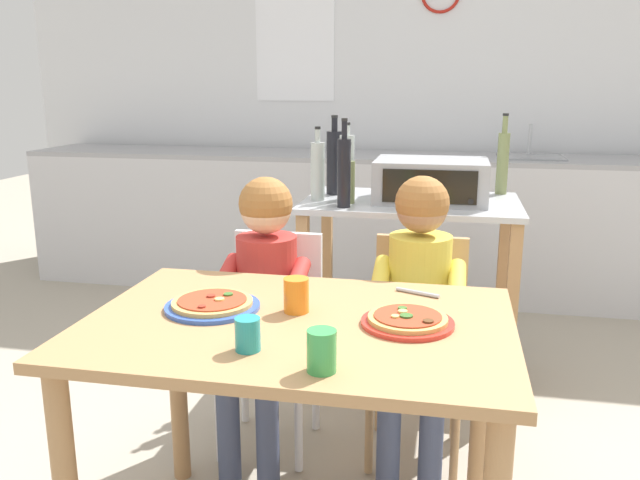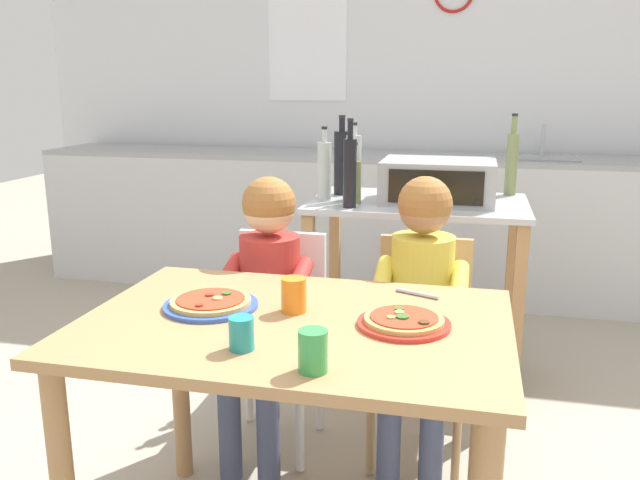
% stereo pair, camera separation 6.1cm
% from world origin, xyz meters
% --- Properties ---
extents(ground_plane, '(12.02, 12.02, 0.00)m').
position_xyz_m(ground_plane, '(0.00, 1.20, 0.00)').
color(ground_plane, '#A89E8C').
extents(back_wall_tiled, '(5.48, 0.14, 2.70)m').
position_xyz_m(back_wall_tiled, '(-0.00, 3.06, 1.35)').
color(back_wall_tiled, silver).
rests_on(back_wall_tiled, ground).
extents(kitchen_counter, '(4.94, 0.60, 1.12)m').
position_xyz_m(kitchen_counter, '(0.00, 2.65, 0.46)').
color(kitchen_counter, silver).
rests_on(kitchen_counter, ground).
extents(kitchen_island_cart, '(0.96, 0.63, 0.86)m').
position_xyz_m(kitchen_island_cart, '(0.21, 1.31, 0.58)').
color(kitchen_island_cart, '#B7BABF').
rests_on(kitchen_island_cart, ground).
extents(toaster_oven, '(0.49, 0.37, 0.19)m').
position_xyz_m(toaster_oven, '(0.30, 1.30, 0.95)').
color(toaster_oven, '#999BA0').
rests_on(toaster_oven, kitchen_island_cart).
extents(bottle_squat_spirits, '(0.07, 0.07, 0.34)m').
position_xyz_m(bottle_squat_spirits, '(-0.08, 1.28, 1.01)').
color(bottle_squat_spirits, '#ADB7B2').
rests_on(bottle_squat_spirits, kitchen_island_cart).
extents(bottle_dark_olive_oil, '(0.07, 0.07, 0.37)m').
position_xyz_m(bottle_dark_olive_oil, '(-0.16, 1.41, 1.02)').
color(bottle_dark_olive_oil, black).
rests_on(bottle_dark_olive_oil, kitchen_island_cart).
extents(bottle_clear_vinegar, '(0.05, 0.05, 0.38)m').
position_xyz_m(bottle_clear_vinegar, '(0.62, 1.57, 1.02)').
color(bottle_clear_vinegar, olive).
rests_on(bottle_clear_vinegar, kitchen_island_cart).
extents(bottle_slim_sauce, '(0.06, 0.06, 0.27)m').
position_xyz_m(bottle_slim_sauce, '(-0.06, 1.18, 0.96)').
color(bottle_slim_sauce, olive).
rests_on(bottle_slim_sauce, kitchen_island_cart).
extents(bottle_brown_beer, '(0.06, 0.06, 0.33)m').
position_xyz_m(bottle_brown_beer, '(-0.20, 1.23, 1.00)').
color(bottle_brown_beer, '#ADB7B2').
rests_on(bottle_brown_beer, kitchen_island_cart).
extents(bottle_tall_green_wine, '(0.06, 0.06, 0.37)m').
position_xyz_m(bottle_tall_green_wine, '(-0.06, 1.09, 1.02)').
color(bottle_tall_green_wine, black).
rests_on(bottle_tall_green_wine, kitchen_island_cart).
extents(dining_table, '(1.15, 0.79, 0.76)m').
position_xyz_m(dining_table, '(0.00, 0.00, 0.64)').
color(dining_table, '#AD7F51').
rests_on(dining_table, ground).
extents(dining_chair_left, '(0.36, 0.36, 0.81)m').
position_xyz_m(dining_chair_left, '(-0.26, 0.65, 0.48)').
color(dining_chair_left, silver).
rests_on(dining_chair_left, ground).
extents(dining_chair_right, '(0.36, 0.36, 0.81)m').
position_xyz_m(dining_chair_right, '(0.29, 0.69, 0.48)').
color(dining_chair_right, tan).
rests_on(dining_chair_right, ground).
extents(child_in_red_shirt, '(0.32, 0.42, 1.04)m').
position_xyz_m(child_in_red_shirt, '(-0.26, 0.53, 0.67)').
color(child_in_red_shirt, '#424C6B').
rests_on(child_in_red_shirt, ground).
extents(child_in_yellow_shirt, '(0.32, 0.42, 1.05)m').
position_xyz_m(child_in_yellow_shirt, '(0.29, 0.57, 0.67)').
color(child_in_yellow_shirt, '#424C6B').
rests_on(child_in_yellow_shirt, ground).
extents(pizza_plate_blue_rimmed, '(0.27, 0.27, 0.03)m').
position_xyz_m(pizza_plate_blue_rimmed, '(-0.26, 0.04, 0.77)').
color(pizza_plate_blue_rimmed, '#3356B7').
rests_on(pizza_plate_blue_rimmed, dining_table).
extents(pizza_plate_red_rimmed, '(0.25, 0.25, 0.03)m').
position_xyz_m(pizza_plate_red_rimmed, '(0.29, 0.02, 0.77)').
color(pizza_plate_red_rimmed, red).
rests_on(pizza_plate_red_rimmed, dining_table).
extents(drinking_cup_teal, '(0.06, 0.06, 0.08)m').
position_xyz_m(drinking_cup_teal, '(-0.07, -0.22, 0.80)').
color(drinking_cup_teal, teal).
rests_on(drinking_cup_teal, dining_table).
extents(drinking_cup_orange, '(0.07, 0.07, 0.10)m').
position_xyz_m(drinking_cup_orange, '(-0.02, 0.06, 0.81)').
color(drinking_cup_orange, orange).
rests_on(drinking_cup_orange, dining_table).
extents(drinking_cup_green, '(0.07, 0.07, 0.10)m').
position_xyz_m(drinking_cup_green, '(0.13, -0.30, 0.81)').
color(drinking_cup_green, green).
rests_on(drinking_cup_green, dining_table).
extents(serving_spoon, '(0.13, 0.06, 0.01)m').
position_xyz_m(serving_spoon, '(0.30, 0.28, 0.76)').
color(serving_spoon, '#B7BABF').
rests_on(serving_spoon, dining_table).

